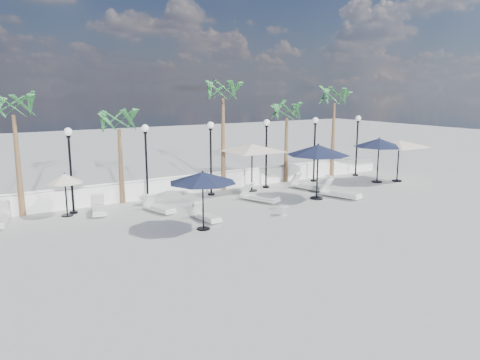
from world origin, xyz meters
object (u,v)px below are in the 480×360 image
lounger_7 (341,193)px  parasol_cream_sq_b (399,140)px  parasol_navy_right (379,143)px  parasol_cream_sq_a (252,144)px  lounger_5 (260,197)px  parasol_navy_left (203,178)px  parasol_cream_small (65,179)px  lounger_6 (308,185)px  parasol_navy_mid (318,150)px  lounger_4 (206,216)px  lounger_2 (99,209)px  lounger_3 (159,207)px

lounger_7 → parasol_cream_sq_b: size_ratio=0.42×
parasol_navy_right → parasol_cream_sq_a: parasol_cream_sq_a is taller
lounger_5 → parasol_cream_sq_a: parasol_cream_sq_a is taller
parasol_navy_left → parasol_cream_small: bearing=130.2°
lounger_6 → parasol_navy_mid: size_ratio=0.69×
parasol_cream_sq_a → parasol_navy_left: bearing=-138.3°
lounger_4 → parasol_cream_sq_a: bearing=32.4°
lounger_7 → parasol_navy_mid: 2.56m
lounger_2 → lounger_5: lounger_5 is taller
parasol_navy_left → parasol_cream_sq_b: parasol_cream_sq_b is taller
parasol_cream_sq_a → parasol_cream_sq_b: bearing=-14.9°
lounger_2 → lounger_3: (2.41, -1.18, -0.01)m
lounger_7 → parasol_cream_sq_a: bearing=110.1°
parasol_navy_left → parasol_navy_mid: (7.28, 1.62, 0.39)m
parasol_navy_right → parasol_cream_small: size_ratio=1.55×
lounger_6 → lounger_7: bearing=-101.7°
lounger_2 → parasol_cream_small: 1.94m
parasol_cream_sq_a → parasol_cream_small: 9.73m
lounger_3 → lounger_4: (1.15, -2.31, -0.01)m
lounger_5 → parasol_navy_left: 5.56m
parasol_navy_left → parasol_cream_sq_a: (5.52, 4.93, 0.47)m
lounger_7 → parasol_navy_left: parasol_navy_left is taller
lounger_6 → parasol_cream_sq_b: size_ratio=0.41×
lounger_3 → lounger_7: 9.23m
parasol_navy_left → parasol_cream_small: 6.47m
lounger_7 → parasol_navy_right: 5.46m
parasol_navy_mid → parasol_cream_small: (-11.45, 3.31, -0.83)m
lounger_3 → lounger_6: lounger_6 is taller
parasol_navy_left → parasol_navy_mid: parasol_navy_mid is taller
parasol_cream_sq_b → lounger_4: bearing=-173.9°
lounger_3 → parasol_navy_left: bearing=-96.5°
lounger_5 → parasol_navy_mid: (2.76, -1.05, 2.23)m
parasol_navy_left → parasol_cream_sq_a: bearing=41.7°
parasol_navy_mid → parasol_cream_small: 11.95m
parasol_cream_sq_a → lounger_2: bearing=-177.6°
lounger_6 → parasol_cream_sq_b: bearing=-24.5°
lounger_7 → parasol_navy_right: bearing=3.3°
lounger_5 → lounger_7: 4.23m
parasol_navy_left → parasol_navy_mid: 7.47m
parasol_navy_left → parasol_navy_mid: size_ratio=0.85×
parasol_navy_left → parasol_cream_sq_b: size_ratio=0.50×
parasol_navy_right → parasol_cream_sq_a: (-7.65, 1.94, 0.20)m
parasol_navy_mid → lounger_6: bearing=61.7°
lounger_5 → lounger_4: bearing=-179.4°
lounger_2 → lounger_6: (11.21, -1.03, 0.02)m
parasol_cream_sq_a → parasol_cream_sq_b: (8.90, -2.36, -0.09)m
lounger_3 → parasol_cream_small: 4.24m
parasol_navy_mid → parasol_cream_sq_b: parasol_navy_mid is taller
lounger_6 → parasol_cream_small: bearing=158.4°
lounger_5 → parasol_cream_sq_a: size_ratio=0.37×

